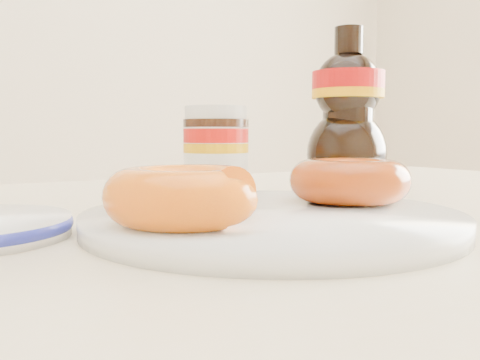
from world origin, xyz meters
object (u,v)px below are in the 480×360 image
donut_bitten (185,195)px  syrup_bottle (348,111)px  plate (272,219)px  donut_whole (349,180)px  dining_table (251,308)px  nutella_jar (216,149)px

donut_bitten → syrup_bottle: 0.36m
plate → donut_whole: bearing=7.9°
donut_whole → syrup_bottle: bearing=49.3°
plate → syrup_bottle: bearing=36.6°
dining_table → donut_bitten: (-0.10, -0.08, 0.12)m
plate → donut_whole: 0.09m
plate → syrup_bottle: size_ratio=1.44×
plate → donut_bitten: bearing=-166.1°
nutella_jar → syrup_bottle: 0.18m
dining_table → plate: plate is taller
donut_bitten → nutella_jar: bearing=57.7°
syrup_bottle → donut_bitten: bearing=-148.7°
dining_table → syrup_bottle: 0.30m
dining_table → donut_bitten: bearing=-141.6°
plate → syrup_bottle: 0.29m
dining_table → syrup_bottle: bearing=27.4°
plate → donut_bitten: size_ratio=2.70×
dining_table → nutella_jar: 0.20m
donut_whole → nutella_jar: size_ratio=1.00×
dining_table → nutella_jar: nutella_jar is taller
dining_table → donut_bitten: donut_bitten is taller
dining_table → syrup_bottle: (0.20, 0.11, 0.19)m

